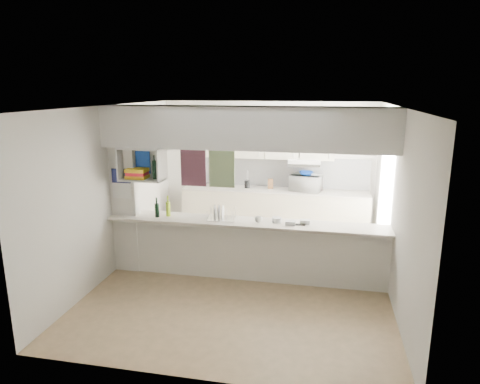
% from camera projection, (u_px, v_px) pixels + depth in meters
% --- Properties ---
extents(floor, '(4.80, 4.80, 0.00)m').
position_uv_depth(floor, '(245.00, 278.00, 6.57)').
color(floor, '#8B7451').
rests_on(floor, ground).
extents(ceiling, '(4.80, 4.80, 0.00)m').
position_uv_depth(ceiling, '(245.00, 106.00, 5.96)').
color(ceiling, white).
rests_on(ceiling, wall_back).
extents(wall_back, '(4.20, 0.00, 4.20)m').
position_uv_depth(wall_back, '(267.00, 167.00, 8.55)').
color(wall_back, silver).
rests_on(wall_back, floor).
extents(wall_left, '(0.00, 4.80, 4.80)m').
position_uv_depth(wall_left, '(113.00, 190.00, 6.67)').
color(wall_left, silver).
rests_on(wall_left, floor).
extents(wall_right, '(0.00, 4.80, 4.80)m').
position_uv_depth(wall_right, '(395.00, 204.00, 5.87)').
color(wall_right, silver).
rests_on(wall_right, floor).
extents(servery_partition, '(4.20, 0.50, 2.60)m').
position_uv_depth(servery_partition, '(233.00, 172.00, 6.22)').
color(servery_partition, silver).
rests_on(servery_partition, floor).
extents(cubby_shelf, '(0.65, 0.35, 0.50)m').
position_uv_depth(cubby_shelf, '(142.00, 166.00, 6.41)').
color(cubby_shelf, white).
rests_on(cubby_shelf, bulkhead).
extents(kitchen_run, '(3.60, 0.63, 2.24)m').
position_uv_depth(kitchen_run, '(273.00, 194.00, 8.38)').
color(kitchen_run, beige).
rests_on(kitchen_run, floor).
extents(microwave, '(0.66, 0.53, 0.32)m').
position_uv_depth(microwave, '(306.00, 183.00, 8.18)').
color(microwave, white).
rests_on(microwave, bench_top).
extents(bowl, '(0.27, 0.27, 0.07)m').
position_uv_depth(bowl, '(306.00, 173.00, 8.11)').
color(bowl, '#0D3498').
rests_on(bowl, microwave).
extents(dish_rack, '(0.44, 0.35, 0.22)m').
position_uv_depth(dish_rack, '(221.00, 213.00, 6.44)').
color(dish_rack, silver).
rests_on(dish_rack, breakfast_bar).
extents(cup, '(0.14, 0.14, 0.09)m').
position_uv_depth(cup, '(258.00, 219.00, 6.24)').
color(cup, white).
rests_on(cup, dish_rack).
extents(wine_bottles, '(0.22, 0.15, 0.32)m').
position_uv_depth(wine_bottles, '(163.00, 209.00, 6.56)').
color(wine_bottles, black).
rests_on(wine_bottles, breakfast_bar).
extents(plastic_tubs, '(0.55, 0.22, 0.07)m').
position_uv_depth(plastic_tubs, '(289.00, 221.00, 6.24)').
color(plastic_tubs, silver).
rests_on(plastic_tubs, breakfast_bar).
extents(utensil_jar, '(0.11, 0.11, 0.15)m').
position_uv_depth(utensil_jar, '(247.00, 184.00, 8.46)').
color(utensil_jar, black).
rests_on(utensil_jar, bench_top).
extents(knife_block, '(0.11, 0.10, 0.19)m').
position_uv_depth(knife_block, '(270.00, 184.00, 8.39)').
color(knife_block, '#4F321B').
rests_on(knife_block, bench_top).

